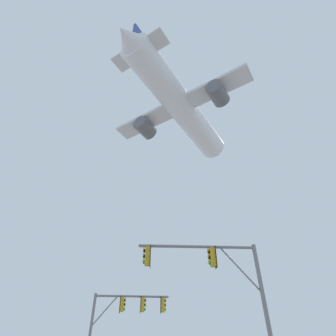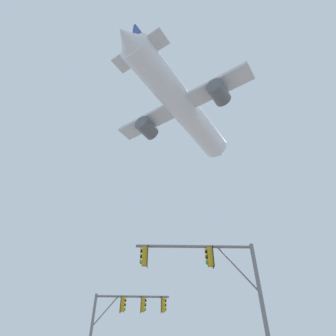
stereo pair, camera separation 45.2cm
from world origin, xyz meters
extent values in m
cylinder|color=slate|center=(4.98, 8.81, 3.30)|extent=(0.20, 0.20, 6.61)
cylinder|color=slate|center=(2.03, 8.80, 6.46)|extent=(5.89, 0.18, 0.15)
cylinder|color=slate|center=(4.09, 8.81, 5.38)|extent=(1.83, 0.09, 2.21)
cube|color=gold|center=(-0.44, 8.79, 5.93)|extent=(0.26, 0.32, 0.90)
cylinder|color=gold|center=(-0.44, 8.79, 6.44)|extent=(0.05, 0.05, 0.12)
cube|color=black|center=(-0.30, 8.79, 5.93)|extent=(0.03, 0.46, 1.04)
sphere|color=black|center=(-0.59, 8.79, 6.20)|extent=(0.20, 0.20, 0.20)
cylinder|color=gold|center=(-0.65, 8.79, 6.26)|extent=(0.04, 0.21, 0.21)
sphere|color=black|center=(-0.59, 8.79, 5.92)|extent=(0.20, 0.20, 0.20)
cylinder|color=gold|center=(-0.65, 8.79, 5.98)|extent=(0.04, 0.21, 0.21)
sphere|color=green|center=(-0.59, 8.79, 5.64)|extent=(0.20, 0.20, 0.20)
cylinder|color=gold|center=(-0.65, 8.79, 5.70)|extent=(0.04, 0.21, 0.21)
cube|color=gold|center=(2.80, 8.80, 5.93)|extent=(0.26, 0.32, 0.90)
cylinder|color=gold|center=(2.80, 8.80, 6.44)|extent=(0.05, 0.05, 0.12)
cube|color=black|center=(2.94, 8.80, 5.93)|extent=(0.03, 0.46, 1.04)
sphere|color=black|center=(2.65, 8.80, 6.20)|extent=(0.20, 0.20, 0.20)
cylinder|color=gold|center=(2.59, 8.80, 6.26)|extent=(0.04, 0.21, 0.21)
sphere|color=black|center=(2.65, 8.80, 5.92)|extent=(0.20, 0.20, 0.20)
cylinder|color=gold|center=(2.59, 8.80, 5.98)|extent=(0.04, 0.21, 0.21)
sphere|color=green|center=(2.65, 8.80, 5.64)|extent=(0.20, 0.20, 0.20)
cylinder|color=gold|center=(2.59, 8.80, 5.70)|extent=(0.04, 0.21, 0.21)
cylinder|color=slate|center=(-1.62, 16.23, 5.59)|extent=(5.10, 0.30, 0.15)
cylinder|color=slate|center=(-3.40, 16.18, 4.66)|extent=(1.59, 0.13, 1.91)
cube|color=gold|center=(0.52, 16.29, 5.06)|extent=(0.27, 0.33, 0.90)
cylinder|color=gold|center=(0.52, 16.29, 5.57)|extent=(0.05, 0.05, 0.12)
cube|color=black|center=(0.38, 16.29, 5.06)|extent=(0.04, 0.46, 1.04)
sphere|color=black|center=(0.67, 16.30, 5.33)|extent=(0.20, 0.20, 0.20)
cylinder|color=gold|center=(0.73, 16.30, 5.39)|extent=(0.05, 0.21, 0.21)
sphere|color=black|center=(0.67, 16.30, 5.05)|extent=(0.20, 0.20, 0.20)
cylinder|color=gold|center=(0.73, 16.30, 5.11)|extent=(0.05, 0.21, 0.21)
sphere|color=green|center=(0.67, 16.30, 4.77)|extent=(0.20, 0.20, 0.20)
cylinder|color=gold|center=(0.73, 16.30, 4.83)|extent=(0.05, 0.21, 0.21)
cube|color=gold|center=(-0.88, 16.25, 5.06)|extent=(0.27, 0.33, 0.90)
cylinder|color=gold|center=(-0.88, 16.25, 5.57)|extent=(0.05, 0.05, 0.12)
cube|color=black|center=(-1.02, 16.25, 5.06)|extent=(0.04, 0.46, 1.04)
sphere|color=black|center=(-0.73, 16.25, 5.33)|extent=(0.20, 0.20, 0.20)
cylinder|color=gold|center=(-0.67, 16.26, 5.39)|extent=(0.05, 0.21, 0.21)
sphere|color=black|center=(-0.73, 16.25, 5.05)|extent=(0.20, 0.20, 0.20)
cylinder|color=gold|center=(-0.67, 16.26, 5.11)|extent=(0.05, 0.21, 0.21)
sphere|color=green|center=(-0.73, 16.25, 4.77)|extent=(0.20, 0.20, 0.20)
cylinder|color=gold|center=(-0.67, 16.26, 4.83)|extent=(0.05, 0.21, 0.21)
cube|color=gold|center=(-2.28, 16.21, 5.06)|extent=(0.27, 0.33, 0.90)
cylinder|color=gold|center=(-2.28, 16.21, 5.57)|extent=(0.05, 0.05, 0.12)
cube|color=black|center=(-2.42, 16.20, 5.06)|extent=(0.04, 0.46, 1.04)
sphere|color=black|center=(-2.13, 16.21, 5.33)|extent=(0.20, 0.20, 0.20)
cylinder|color=gold|center=(-2.07, 16.21, 5.39)|extent=(0.05, 0.21, 0.21)
sphere|color=black|center=(-2.13, 16.21, 5.05)|extent=(0.20, 0.20, 0.20)
cylinder|color=gold|center=(-2.07, 16.21, 5.11)|extent=(0.05, 0.21, 0.21)
sphere|color=green|center=(-2.13, 16.21, 4.77)|extent=(0.20, 0.20, 0.20)
cylinder|color=gold|center=(-2.07, 16.21, 4.83)|extent=(0.05, 0.21, 0.21)
cylinder|color=white|center=(3.25, 24.27, 34.97)|extent=(17.33, 22.22, 4.29)
cone|color=white|center=(10.93, 35.25, 34.97)|extent=(5.03, 4.75, 4.07)
cone|color=white|center=(-4.35, 13.40, 34.97)|extent=(4.52, 4.28, 3.64)
cube|color=silver|center=(2.87, 23.72, 34.33)|extent=(20.35, 15.47, 0.48)
cylinder|color=#595B60|center=(-2.36, 27.38, 33.04)|extent=(3.82, 4.02, 2.41)
cylinder|color=#595B60|center=(8.09, 20.07, 33.04)|extent=(3.82, 4.02, 2.41)
cube|color=navy|center=(-2.74, 15.71, 37.38)|extent=(2.41, 3.26, 5.09)
cube|color=silver|center=(-2.89, 15.49, 35.38)|extent=(7.97, 6.58, 0.27)
camera|label=1|loc=(-0.03, -4.80, 1.36)|focal=29.52mm
camera|label=2|loc=(0.42, -4.81, 1.36)|focal=29.52mm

